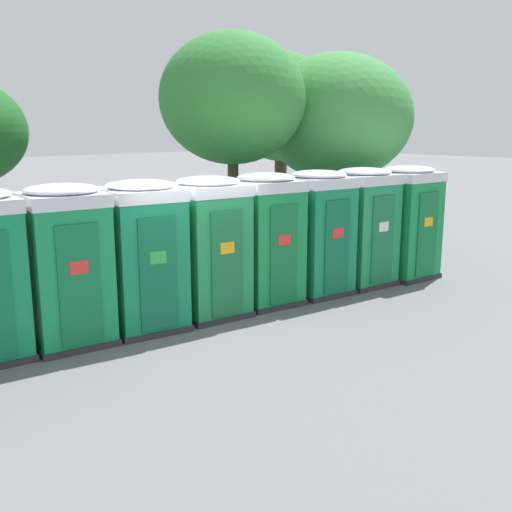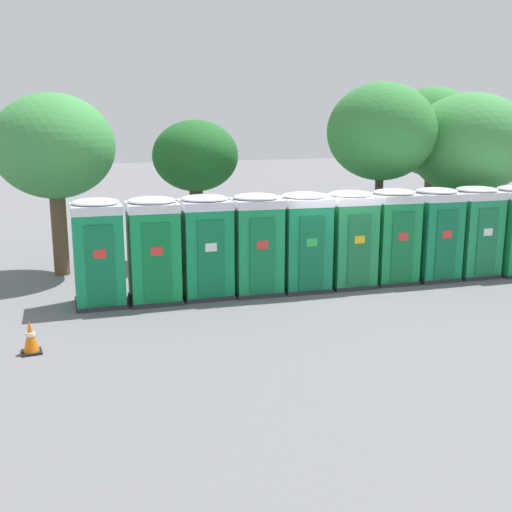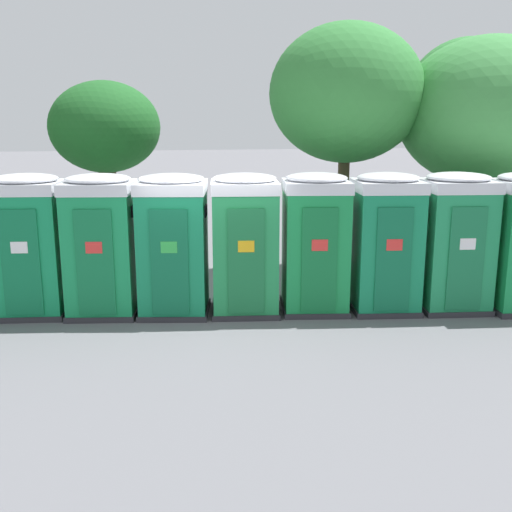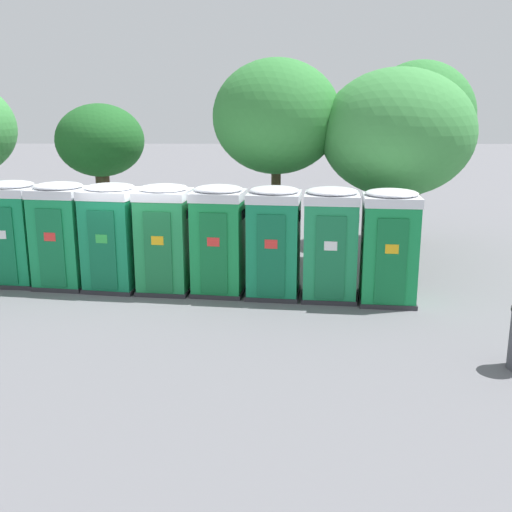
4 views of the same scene
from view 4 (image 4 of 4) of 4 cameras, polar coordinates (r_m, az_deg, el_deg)
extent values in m
plane|color=slate|center=(14.73, -10.77, -3.03)|extent=(120.00, 120.00, 0.00)
cube|color=#2D2D33|center=(16.04, -21.68, -2.21)|extent=(1.36, 1.33, 0.10)
cube|color=#148E52|center=(15.79, -22.03, 1.63)|extent=(1.29, 1.26, 2.10)
cube|color=#0F6E40|center=(15.31, -23.04, 0.88)|extent=(0.64, 0.10, 1.85)
cube|color=white|center=(15.24, -23.18, 1.88)|extent=(0.28, 0.04, 0.20)
cube|color=black|center=(15.38, -20.32, 4.27)|extent=(0.06, 0.36, 0.20)
cube|color=silver|center=(15.60, -22.41, 5.76)|extent=(1.33, 1.30, 0.20)
ellipsoid|color=silver|center=(15.59, -22.46, 6.30)|extent=(1.26, 1.24, 0.18)
cube|color=#2D2D33|center=(15.39, -17.65, -2.53)|extent=(1.37, 1.36, 0.10)
cube|color=#179050|center=(15.13, -17.95, 1.48)|extent=(1.31, 1.29, 2.10)
cube|color=#12703E|center=(14.64, -18.94, 0.69)|extent=(0.63, 0.12, 1.85)
cube|color=red|center=(14.56, -19.06, 1.73)|extent=(0.28, 0.05, 0.20)
cube|color=black|center=(14.74, -16.10, 4.21)|extent=(0.07, 0.36, 0.20)
cube|color=silver|center=(14.94, -18.28, 5.79)|extent=(1.35, 1.33, 0.20)
ellipsoid|color=silver|center=(14.92, -18.32, 6.36)|extent=(1.28, 1.27, 0.18)
cube|color=#2D2D33|center=(14.85, -13.25, -2.82)|extent=(1.41, 1.38, 0.10)
cube|color=#158552|center=(14.58, -13.49, 1.32)|extent=(1.34, 1.32, 2.10)
cube|color=#106840|center=(14.07, -14.41, 0.50)|extent=(0.64, 0.14, 1.85)
cube|color=green|center=(14.00, -14.51, 1.59)|extent=(0.28, 0.05, 0.20)
cube|color=black|center=(14.21, -11.45, 4.13)|extent=(0.08, 0.36, 0.20)
cube|color=silver|center=(14.38, -13.74, 5.80)|extent=(1.38, 1.36, 0.20)
ellipsoid|color=silver|center=(14.36, -13.78, 6.39)|extent=(1.31, 1.29, 0.18)
cube|color=#2D2D33|center=(14.45, -8.48, -3.07)|extent=(1.34, 1.34, 0.10)
cube|color=#208E4C|center=(14.17, -8.64, 1.19)|extent=(1.28, 1.27, 2.10)
cube|color=#196F3B|center=(13.64, -9.31, 0.34)|extent=(0.63, 0.11, 1.85)
cube|color=yellow|center=(13.56, -9.38, 1.46)|extent=(0.28, 0.04, 0.20)
cube|color=black|center=(13.87, -6.43, 4.09)|extent=(0.07, 0.36, 0.20)
cube|color=silver|center=(13.96, -8.81, 5.80)|extent=(1.31, 1.31, 0.20)
ellipsoid|color=silver|center=(13.94, -8.84, 6.41)|extent=(1.25, 1.25, 0.18)
cube|color=#2D2D33|center=(14.18, -3.46, -3.27)|extent=(1.34, 1.35, 0.10)
cube|color=#188F46|center=(13.89, -3.52, 1.07)|extent=(1.28, 1.29, 2.10)
cube|color=#137037|center=(13.35, -4.06, 0.20)|extent=(0.62, 0.12, 1.85)
cube|color=red|center=(13.28, -4.09, 1.34)|extent=(0.28, 0.05, 0.20)
cube|color=black|center=(13.64, -1.21, 4.00)|extent=(0.08, 0.36, 0.20)
cube|color=silver|center=(13.68, -3.59, 5.77)|extent=(1.31, 1.33, 0.20)
ellipsoid|color=silver|center=(13.66, -3.60, 6.39)|extent=(1.25, 1.26, 0.18)
cube|color=#2D2D33|center=(13.95, 1.69, -3.54)|extent=(1.33, 1.34, 0.10)
cube|color=#158653|center=(13.66, 1.72, 0.87)|extent=(1.26, 1.27, 2.10)
cube|color=#106941|center=(13.11, 1.44, -0.03)|extent=(0.62, 0.11, 1.85)
cube|color=red|center=(13.03, 1.44, 1.13)|extent=(0.28, 0.04, 0.20)
cube|color=black|center=(13.46, 4.19, 3.84)|extent=(0.07, 0.36, 0.20)
cube|color=silver|center=(13.45, 1.75, 5.65)|extent=(1.30, 1.31, 0.20)
ellipsoid|color=silver|center=(13.43, 1.76, 6.28)|extent=(1.24, 1.25, 0.18)
cube|color=#2D2D33|center=(13.88, 6.97, -3.73)|extent=(1.35, 1.32, 0.10)
cube|color=#1E9055|center=(13.59, 7.10, 0.70)|extent=(1.28, 1.26, 2.10)
cube|color=#177142|center=(13.04, 7.09, -0.21)|extent=(0.64, 0.10, 1.85)
cube|color=white|center=(12.95, 7.12, 0.95)|extent=(0.28, 0.04, 0.20)
cube|color=black|center=(13.46, 9.73, 3.67)|extent=(0.06, 0.36, 0.20)
cube|color=silver|center=(13.37, 7.25, 5.50)|extent=(1.32, 1.30, 0.20)
ellipsoid|color=silver|center=(13.35, 7.27, 6.13)|extent=(1.26, 1.23, 0.18)
cube|color=#2D2D33|center=(13.81, 12.28, -4.04)|extent=(1.34, 1.32, 0.10)
cube|color=#178E47|center=(13.52, 12.52, 0.40)|extent=(1.28, 1.26, 2.10)
cube|color=#116F37|center=(12.97, 12.75, -0.53)|extent=(0.64, 0.10, 1.85)
cube|color=yellow|center=(12.89, 12.82, 0.64)|extent=(0.28, 0.04, 0.20)
cube|color=black|center=(13.45, 15.22, 3.37)|extent=(0.06, 0.36, 0.20)
cube|color=silver|center=(13.30, 12.78, 5.22)|extent=(1.32, 1.29, 0.20)
ellipsoid|color=silver|center=(13.28, 12.82, 5.86)|extent=(1.25, 1.23, 0.18)
cylinder|color=#4C3826|center=(19.17, -14.27, 4.82)|extent=(0.42, 0.42, 2.68)
ellipsoid|color=#1E5B23|center=(18.98, -14.62, 10.61)|extent=(2.64, 2.64, 2.18)
cylinder|color=#4C3826|center=(19.72, 14.82, 5.59)|extent=(0.39, 0.39, 3.06)
ellipsoid|color=#337F38|center=(19.54, 15.27, 12.72)|extent=(3.37, 3.37, 3.34)
cylinder|color=#4C3826|center=(16.15, 12.86, 3.34)|extent=(0.30, 0.30, 2.73)
ellipsoid|color=#3D8C42|center=(15.91, 13.30, 11.34)|extent=(3.89, 3.89, 3.23)
cylinder|color=#4C3826|center=(16.28, 1.90, 4.59)|extent=(0.26, 0.26, 3.19)
ellipsoid|color=#337F38|center=(16.06, 1.97, 13.12)|extent=(3.35, 3.35, 2.98)
camera|label=1|loc=(10.32, -57.98, 2.68)|focal=42.00mm
camera|label=2|loc=(10.93, -86.44, 0.21)|focal=42.00mm
camera|label=3|loc=(5.17, -49.76, 0.37)|focal=42.00mm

